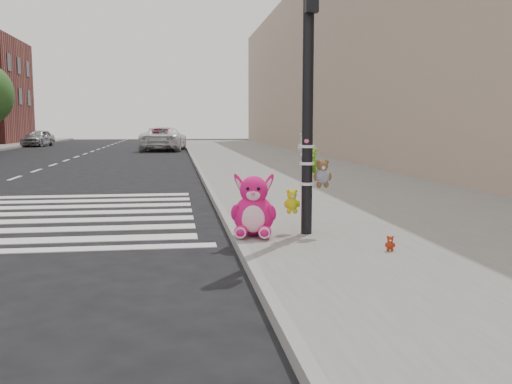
{
  "coord_description": "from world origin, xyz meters",
  "views": [
    {
      "loc": [
        0.66,
        -6.39,
        1.78
      ],
      "look_at": [
        1.87,
        2.03,
        0.75
      ],
      "focal_mm": 40.0,
      "sensor_mm": 36.0,
      "label": 1
    }
  ],
  "objects": [
    {
      "name": "ground",
      "position": [
        0.0,
        0.0,
        0.0
      ],
      "size": [
        120.0,
        120.0,
        0.0
      ],
      "primitive_type": "plane",
      "color": "black",
      "rests_on": "ground"
    },
    {
      "name": "pink_bunny",
      "position": [
        1.79,
        1.72,
        0.52
      ],
      "size": [
        0.69,
        0.77,
        0.94
      ],
      "rotation": [
        0.0,
        0.0,
        -0.2
      ],
      "color": "#E41370",
      "rests_on": "sidewalk_near"
    },
    {
      "name": "signal_pole",
      "position": [
        2.62,
        1.81,
        1.78
      ],
      "size": [
        0.69,
        0.49,
        4.0
      ],
      "color": "black",
      "rests_on": "sidewalk_near"
    },
    {
      "name": "car_maroon_near",
      "position": [
        -0.47,
        41.72,
        0.71
      ],
      "size": [
        2.12,
        4.96,
        1.43
      ],
      "primitive_type": "imported",
      "rotation": [
        0.0,
        0.0,
        3.17
      ],
      "color": "maroon",
      "rests_on": "ground"
    },
    {
      "name": "car_silver_deep",
      "position": [
        -9.8,
        39.93,
        0.66
      ],
      "size": [
        2.13,
        4.06,
        1.32
      ],
      "primitive_type": "imported",
      "rotation": [
        0.0,
        0.0,
        -0.15
      ],
      "color": "#9F9FA4",
      "rests_on": "ground"
    },
    {
      "name": "car_white_near",
      "position": [
        0.0,
        31.61,
        0.78
      ],
      "size": [
        3.17,
        5.83,
        1.55
      ],
      "primitive_type": "imported",
      "rotation": [
        0.0,
        0.0,
        3.03
      ],
      "color": "white",
      "rests_on": "ground"
    },
    {
      "name": "sidewalk_near",
      "position": [
        5.0,
        10.0,
        0.07
      ],
      "size": [
        7.0,
        80.0,
        0.14
      ],
      "primitive_type": "cube",
      "color": "slate",
      "rests_on": "ground"
    },
    {
      "name": "red_teddy",
      "position": [
        3.4,
        0.5,
        0.24
      ],
      "size": [
        0.15,
        0.13,
        0.2
      ],
      "primitive_type": null,
      "rotation": [
        0.0,
        0.0,
        -0.26
      ],
      "color": "#A32910",
      "rests_on": "sidewalk_near"
    },
    {
      "name": "curb_edge",
      "position": [
        1.55,
        10.0,
        0.07
      ],
      "size": [
        0.12,
        80.0,
        0.15
      ],
      "primitive_type": "cube",
      "color": "gray",
      "rests_on": "ground"
    },
    {
      "name": "bld_near",
      "position": [
        10.5,
        20.0,
        5.0
      ],
      "size": [
        5.0,
        60.0,
        10.0
      ],
      "primitive_type": "cube",
      "color": "gray",
      "rests_on": "ground"
    }
  ]
}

